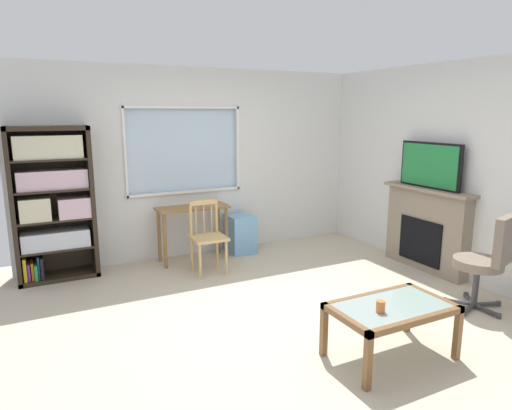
{
  "coord_description": "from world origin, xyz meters",
  "views": [
    {
      "loc": [
        -2.11,
        -3.71,
        1.97
      ],
      "look_at": [
        0.0,
        0.45,
        1.01
      ],
      "focal_mm": 31.58,
      "sensor_mm": 36.0,
      "label": 1
    }
  ],
  "objects_px": {
    "bookshelf": "(52,199)",
    "sippy_cup": "(381,306)",
    "fireplace": "(426,229)",
    "wooden_chair": "(207,236)",
    "tv": "(430,165)",
    "plastic_drawer_unit": "(240,234)",
    "desk_under_window": "(193,217)",
    "coffee_table": "(391,313)",
    "office_chair": "(488,258)"
  },
  "relations": [
    {
      "from": "desk_under_window",
      "to": "office_chair",
      "type": "bearing_deg",
      "value": -53.57
    },
    {
      "from": "bookshelf",
      "to": "sippy_cup",
      "type": "bearing_deg",
      "value": -56.91
    },
    {
      "from": "wooden_chair",
      "to": "tv",
      "type": "bearing_deg",
      "value": -24.72
    },
    {
      "from": "plastic_drawer_unit",
      "to": "fireplace",
      "type": "xyz_separation_m",
      "value": [
        1.8,
        -1.71,
        0.26
      ]
    },
    {
      "from": "tv",
      "to": "coffee_table",
      "type": "bearing_deg",
      "value": -143.02
    },
    {
      "from": "bookshelf",
      "to": "tv",
      "type": "xyz_separation_m",
      "value": [
        4.19,
        -1.77,
        0.37
      ]
    },
    {
      "from": "wooden_chair",
      "to": "sippy_cup",
      "type": "relative_size",
      "value": 10.0
    },
    {
      "from": "plastic_drawer_unit",
      "to": "fireplace",
      "type": "distance_m",
      "value": 2.5
    },
    {
      "from": "plastic_drawer_unit",
      "to": "sippy_cup",
      "type": "xyz_separation_m",
      "value": [
        -0.28,
        -3.2,
        0.23
      ]
    },
    {
      "from": "bookshelf",
      "to": "wooden_chair",
      "type": "xyz_separation_m",
      "value": [
        1.69,
        -0.62,
        -0.51
      ]
    },
    {
      "from": "tv",
      "to": "sippy_cup",
      "type": "bearing_deg",
      "value": -144.34
    },
    {
      "from": "wooden_chair",
      "to": "coffee_table",
      "type": "bearing_deg",
      "value": -76.9
    },
    {
      "from": "desk_under_window",
      "to": "wooden_chair",
      "type": "height_order",
      "value": "wooden_chair"
    },
    {
      "from": "plastic_drawer_unit",
      "to": "fireplace",
      "type": "height_order",
      "value": "fireplace"
    },
    {
      "from": "bookshelf",
      "to": "office_chair",
      "type": "height_order",
      "value": "bookshelf"
    },
    {
      "from": "desk_under_window",
      "to": "sippy_cup",
      "type": "height_order",
      "value": "desk_under_window"
    },
    {
      "from": "tv",
      "to": "office_chair",
      "type": "distance_m",
      "value": 1.47
    },
    {
      "from": "plastic_drawer_unit",
      "to": "coffee_table",
      "type": "height_order",
      "value": "plastic_drawer_unit"
    },
    {
      "from": "sippy_cup",
      "to": "bookshelf",
      "type": "bearing_deg",
      "value": 123.09
    },
    {
      "from": "tv",
      "to": "sippy_cup",
      "type": "relative_size",
      "value": 10.0
    },
    {
      "from": "bookshelf",
      "to": "plastic_drawer_unit",
      "type": "xyz_separation_m",
      "value": [
        2.4,
        -0.06,
        -0.7
      ]
    },
    {
      "from": "wooden_chair",
      "to": "tv",
      "type": "relative_size",
      "value": 1.0
    },
    {
      "from": "office_chair",
      "to": "tv",
      "type": "bearing_deg",
      "value": 70.77
    },
    {
      "from": "wooden_chair",
      "to": "sippy_cup",
      "type": "height_order",
      "value": "wooden_chair"
    },
    {
      "from": "fireplace",
      "to": "sippy_cup",
      "type": "height_order",
      "value": "fireplace"
    },
    {
      "from": "bookshelf",
      "to": "plastic_drawer_unit",
      "type": "bearing_deg",
      "value": -1.35
    },
    {
      "from": "wooden_chair",
      "to": "office_chair",
      "type": "bearing_deg",
      "value": -48.15
    },
    {
      "from": "coffee_table",
      "to": "office_chair",
      "type": "bearing_deg",
      "value": 9.53
    },
    {
      "from": "plastic_drawer_unit",
      "to": "office_chair",
      "type": "xyz_separation_m",
      "value": [
        1.37,
        -2.89,
        0.28
      ]
    },
    {
      "from": "coffee_table",
      "to": "wooden_chair",
      "type": "bearing_deg",
      "value": 103.1
    },
    {
      "from": "bookshelf",
      "to": "coffee_table",
      "type": "xyz_separation_m",
      "value": [
        2.29,
        -3.2,
        -0.58
      ]
    },
    {
      "from": "bookshelf",
      "to": "desk_under_window",
      "type": "height_order",
      "value": "bookshelf"
    },
    {
      "from": "tv",
      "to": "coffee_table",
      "type": "distance_m",
      "value": 2.55
    },
    {
      "from": "wooden_chair",
      "to": "tv",
      "type": "distance_m",
      "value": 2.88
    },
    {
      "from": "wooden_chair",
      "to": "tv",
      "type": "height_order",
      "value": "tv"
    },
    {
      "from": "bookshelf",
      "to": "tv",
      "type": "height_order",
      "value": "bookshelf"
    },
    {
      "from": "plastic_drawer_unit",
      "to": "office_chair",
      "type": "distance_m",
      "value": 3.21
    },
    {
      "from": "fireplace",
      "to": "office_chair",
      "type": "height_order",
      "value": "fireplace"
    },
    {
      "from": "tv",
      "to": "office_chair",
      "type": "height_order",
      "value": "tv"
    },
    {
      "from": "tv",
      "to": "office_chair",
      "type": "xyz_separation_m",
      "value": [
        -0.41,
        -1.18,
        -0.78
      ]
    },
    {
      "from": "desk_under_window",
      "to": "coffee_table",
      "type": "height_order",
      "value": "desk_under_window"
    },
    {
      "from": "desk_under_window",
      "to": "tv",
      "type": "bearing_deg",
      "value": -33.54
    },
    {
      "from": "bookshelf",
      "to": "desk_under_window",
      "type": "distance_m",
      "value": 1.72
    },
    {
      "from": "plastic_drawer_unit",
      "to": "sippy_cup",
      "type": "height_order",
      "value": "sippy_cup"
    },
    {
      "from": "fireplace",
      "to": "bookshelf",
      "type": "bearing_deg",
      "value": 157.19
    },
    {
      "from": "tv",
      "to": "sippy_cup",
      "type": "height_order",
      "value": "tv"
    },
    {
      "from": "desk_under_window",
      "to": "office_chair",
      "type": "distance_m",
      "value": 3.53
    },
    {
      "from": "fireplace",
      "to": "wooden_chair",
      "type": "bearing_deg",
      "value": 155.43
    },
    {
      "from": "desk_under_window",
      "to": "coffee_table",
      "type": "distance_m",
      "value": 3.16
    },
    {
      "from": "bookshelf",
      "to": "fireplace",
      "type": "height_order",
      "value": "bookshelf"
    }
  ]
}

